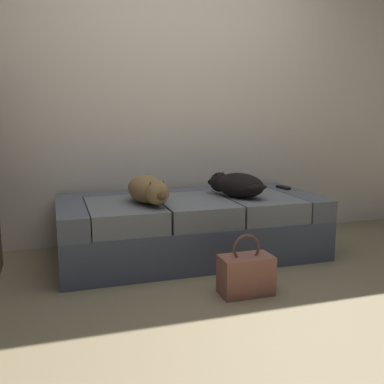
{
  "coord_description": "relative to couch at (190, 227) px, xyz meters",
  "views": [
    {
      "loc": [
        -0.98,
        -2.06,
        1.09
      ],
      "look_at": [
        0.0,
        1.05,
        0.51
      ],
      "focal_mm": 41.27,
      "sensor_mm": 36.0,
      "label": 1
    }
  ],
  "objects": [
    {
      "name": "dog_tan",
      "position": [
        -0.35,
        -0.13,
        0.33
      ],
      "size": [
        0.3,
        0.58,
        0.2
      ],
      "color": "olive",
      "rests_on": "couch"
    },
    {
      "name": "dog_dark",
      "position": [
        0.34,
        -0.09,
        0.32
      ],
      "size": [
        0.41,
        0.51,
        0.19
      ],
      "color": "black",
      "rests_on": "couch"
    },
    {
      "name": "tv_remote",
      "position": [
        0.87,
        0.13,
        0.24
      ],
      "size": [
        0.06,
        0.15,
        0.02
      ],
      "primitive_type": "cube",
      "rotation": [
        0.0,
        0.0,
        0.14
      ],
      "color": "black",
      "rests_on": "couch"
    },
    {
      "name": "ground_plane",
      "position": [
        0.0,
        -1.1,
        -0.23
      ],
      "size": [
        10.0,
        10.0,
        0.0
      ],
      "primitive_type": "plane",
      "color": "#887755"
    },
    {
      "name": "back_wall",
      "position": [
        0.0,
        0.57,
        1.17
      ],
      "size": [
        6.4,
        0.1,
        2.8
      ],
      "primitive_type": "cube",
      "color": "beige",
      "rests_on": "ground"
    },
    {
      "name": "handbag",
      "position": [
        0.1,
        -0.82,
        -0.1
      ],
      "size": [
        0.32,
        0.18,
        0.38
      ],
      "color": "#905746",
      "rests_on": "ground"
    },
    {
      "name": "couch",
      "position": [
        0.0,
        0.0,
        0.0
      ],
      "size": [
        1.97,
        0.94,
        0.46
      ],
      "color": "#4A5060",
      "rests_on": "ground"
    }
  ]
}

